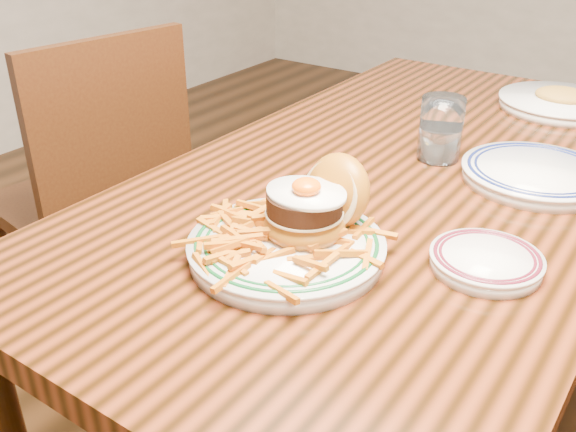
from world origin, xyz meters
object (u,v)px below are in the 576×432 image
Objects in this scene: chair_left at (98,193)px; table at (404,208)px; side_plate at (486,260)px; main_plate at (295,231)px.

table is at bearing 16.48° from chair_left.
table is 0.39m from side_plate.
table is 0.87m from chair_left.
chair_left reaches higher than table.
main_plate reaches higher than table.
chair_left is 5.65× the size of side_plate.
chair_left is at bearing 174.80° from side_plate.
side_plate is (0.26, -0.27, 0.10)m from table.
table is at bearing 136.10° from side_plate.
main_plate is 0.29m from side_plate.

